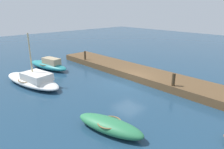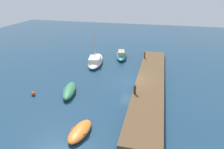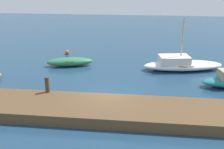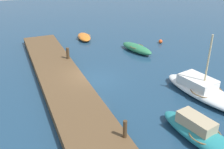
# 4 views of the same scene
# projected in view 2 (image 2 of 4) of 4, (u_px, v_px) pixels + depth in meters

# --- Properties ---
(ground_plane) EXTENTS (84.00, 84.00, 0.00)m
(ground_plane) POSITION_uv_depth(u_px,v_px,m) (131.00, 83.00, 25.24)
(ground_plane) COLOR navy
(dock_platform) EXTENTS (23.41, 3.31, 0.63)m
(dock_platform) POSITION_uv_depth(u_px,v_px,m) (150.00, 82.00, 24.62)
(dock_platform) COLOR brown
(dock_platform) RESTS_ON ground_plane
(rowboat_green) EXTENTS (4.27, 2.23, 0.77)m
(rowboat_green) POSITION_uv_depth(u_px,v_px,m) (69.00, 90.00, 22.53)
(rowboat_green) COLOR #2D7A4C
(rowboat_green) RESTS_ON ground_plane
(dinghy_orange) EXTENTS (3.25, 1.72, 0.58)m
(dinghy_orange) POSITION_uv_depth(u_px,v_px,m) (80.00, 131.00, 16.39)
(dinghy_orange) COLOR orange
(dinghy_orange) RESTS_ON ground_plane
(motorboat_teal) EXTENTS (5.97, 2.64, 1.31)m
(motorboat_teal) POSITION_uv_depth(u_px,v_px,m) (121.00, 55.00, 33.87)
(motorboat_teal) COLOR teal
(motorboat_teal) RESTS_ON ground_plane
(sailboat_white) EXTENTS (7.11, 3.33, 4.54)m
(sailboat_white) POSITION_uv_depth(u_px,v_px,m) (95.00, 60.00, 31.24)
(sailboat_white) COLOR white
(sailboat_white) RESTS_ON ground_plane
(mooring_post_west) EXTENTS (0.27, 0.27, 1.01)m
(mooring_post_west) POSITION_uv_depth(u_px,v_px,m) (135.00, 90.00, 21.17)
(mooring_post_west) COLOR #47331E
(mooring_post_west) RESTS_ON dock_platform
(mooring_post_mid_west) EXTENTS (0.22, 0.22, 1.02)m
(mooring_post_mid_west) POSITION_uv_depth(u_px,v_px,m) (145.00, 55.00, 31.55)
(mooring_post_mid_west) COLOR #47331E
(mooring_post_mid_west) RESTS_ON dock_platform
(marker_buoy) EXTENTS (0.44, 0.44, 0.44)m
(marker_buoy) POSITION_uv_depth(u_px,v_px,m) (33.00, 94.00, 22.23)
(marker_buoy) COLOR #E54C19
(marker_buoy) RESTS_ON ground_plane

